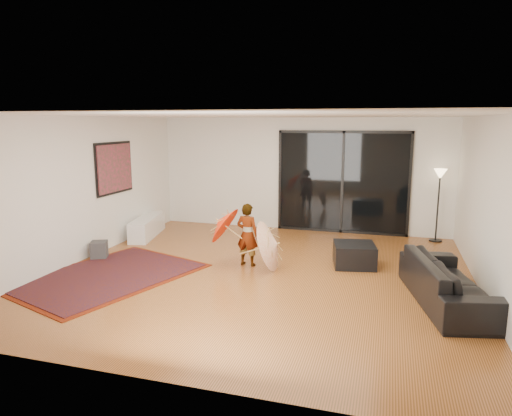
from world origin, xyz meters
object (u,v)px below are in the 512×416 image
at_px(ottoman, 354,255).
at_px(child, 247,235).
at_px(sofa, 449,282).
at_px(media_console, 147,227).

bearing_deg(ottoman, child, -164.95).
bearing_deg(ottoman, sofa, -44.18).
relative_size(media_console, ottoman, 2.20).
distance_m(media_console, sofa, 6.62).
relative_size(media_console, child, 1.38).
distance_m(sofa, child, 3.46).
xyz_separation_m(sofa, child, (-3.33, 0.90, 0.25)).
relative_size(sofa, ottoman, 3.09).
xyz_separation_m(media_console, child, (2.87, -1.43, 0.36)).
relative_size(ottoman, child, 0.63).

